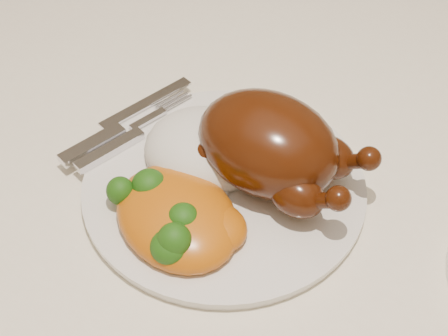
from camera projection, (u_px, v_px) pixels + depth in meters
The scene contains 7 objects.
dining_table at pixel (282, 221), 0.74m from camera, with size 1.60×0.90×0.76m.
tablecloth at pixel (287, 180), 0.69m from camera, with size 1.73×1.03×0.18m.
dinner_plate at pixel (224, 186), 0.63m from camera, with size 0.28×0.28×0.01m, color white.
roast_chicken at pixel (271, 146), 0.60m from camera, with size 0.18×0.11×0.09m.
rice_mound at pixel (205, 150), 0.64m from camera, with size 0.16×0.15×0.07m.
mac_and_cheese at pixel (179, 218), 0.58m from camera, with size 0.17×0.15×0.06m.
cutlery at pixel (118, 133), 0.67m from camera, with size 0.06×0.19×0.01m.
Camera 1 is at (0.22, -0.41, 1.25)m, focal length 50.00 mm.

